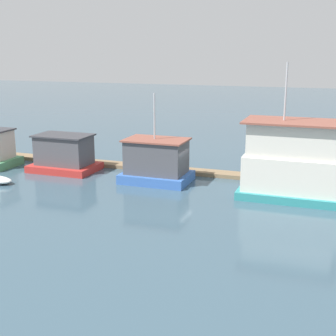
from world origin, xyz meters
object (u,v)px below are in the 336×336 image
object	(u,v)px
houseboat_red	(64,155)
mooring_post_near_right	(250,171)
houseboat_teal	(293,162)
houseboat_blue	(156,162)

from	to	relation	value
houseboat_red	mooring_post_near_right	xyz separation A→B (m)	(14.89, 1.71, -0.48)
houseboat_teal	mooring_post_near_right	bearing A→B (deg)	139.82
houseboat_blue	mooring_post_near_right	size ratio (longest dim) A/B	3.82
houseboat_blue	houseboat_teal	xyz separation A→B (m)	(9.85, -0.46, 0.89)
houseboat_blue	mooring_post_near_right	world-z (taller)	houseboat_blue
houseboat_red	houseboat_teal	xyz separation A→B (m)	(18.13, -1.03, 1.06)
houseboat_teal	houseboat_red	bearing A→B (deg)	176.74
houseboat_red	mooring_post_near_right	distance (m)	15.00
houseboat_blue	houseboat_teal	size ratio (longest dim) A/B	0.74
houseboat_red	houseboat_blue	xyz separation A→B (m)	(8.28, -0.57, 0.17)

